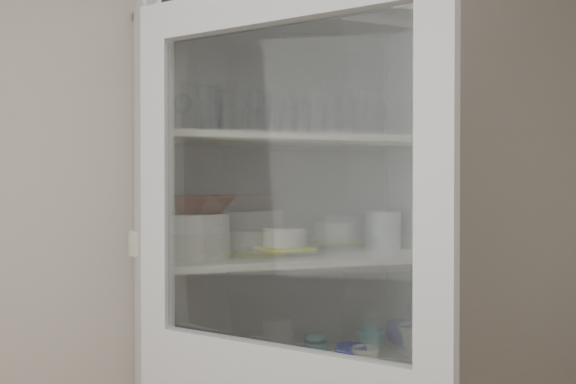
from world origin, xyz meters
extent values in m
cube|color=#AEA79C|center=(0.00, 1.50, 1.30)|extent=(3.60, 0.02, 2.60)
cube|color=silver|center=(-0.28, 1.27, 1.05)|extent=(0.03, 0.45, 2.10)
cube|color=silver|center=(0.68, 1.27, 1.05)|extent=(0.03, 0.45, 2.10)
cube|color=gray|center=(0.20, 1.49, 1.05)|extent=(1.00, 0.03, 2.10)
cube|color=silver|center=(0.20, 1.27, 2.08)|extent=(1.00, 0.45, 0.03)
cube|color=beige|center=(0.20, 1.26, 0.85)|extent=(0.94, 0.42, 0.02)
cube|color=beige|center=(0.20, 1.26, 1.25)|extent=(0.94, 0.42, 0.02)
cube|color=beige|center=(0.20, 1.26, 1.65)|extent=(0.94, 0.42, 0.02)
cube|color=silver|center=(-0.01, 0.70, 1.95)|extent=(0.60, 0.72, 0.10)
cube|color=silver|center=(-0.27, 1.02, 1.50)|extent=(0.09, 0.09, 0.80)
cube|color=silver|center=(0.24, 0.39, 1.50)|extent=(0.09, 0.09, 0.80)
cube|color=silver|center=(-0.01, 0.70, 1.50)|extent=(0.47, 0.56, 0.78)
cylinder|color=silver|center=(-0.10, 1.14, 1.73)|extent=(0.09, 0.09, 0.14)
cylinder|color=silver|center=(-0.09, 1.16, 1.73)|extent=(0.08, 0.08, 0.14)
cylinder|color=silver|center=(-0.05, 1.14, 1.73)|extent=(0.08, 0.08, 0.13)
cylinder|color=silver|center=(0.26, 1.14, 1.73)|extent=(0.08, 0.08, 0.13)
cylinder|color=silver|center=(0.36, 1.14, 1.73)|extent=(0.08, 0.08, 0.13)
cylinder|color=silver|center=(0.43, 1.14, 1.74)|extent=(0.09, 0.09, 0.15)
cylinder|color=silver|center=(0.44, 1.12, 1.73)|extent=(0.10, 0.10, 0.15)
cylinder|color=silver|center=(-0.21, 1.29, 1.73)|extent=(0.07, 0.07, 0.13)
cylinder|color=silver|center=(0.09, 1.26, 1.74)|extent=(0.08, 0.08, 0.16)
cylinder|color=silver|center=(0.20, 1.28, 1.73)|extent=(0.08, 0.08, 0.13)
cylinder|color=beige|center=(-0.11, 1.24, 1.30)|extent=(0.20, 0.20, 0.08)
cylinder|color=beige|center=(-0.21, 1.41, 1.30)|extent=(0.23, 0.23, 0.08)
cylinder|color=white|center=(-0.11, 1.24, 1.38)|extent=(0.25, 0.25, 0.06)
imported|color=#4E2219|center=(-0.11, 1.24, 1.43)|extent=(0.29, 0.29, 0.06)
cylinder|color=silver|center=(0.17, 1.24, 1.27)|extent=(0.43, 0.43, 0.02)
cube|color=yellow|center=(0.17, 1.24, 1.29)|extent=(0.18, 0.18, 0.01)
cylinder|color=beige|center=(0.17, 1.24, 1.32)|extent=(0.18, 0.18, 0.06)
cylinder|color=#AFBABC|center=(0.57, 1.30, 1.33)|extent=(0.13, 0.13, 0.14)
imported|color=#0B17A1|center=(0.40, 1.20, 0.91)|extent=(0.14, 0.14, 0.09)
imported|color=#217076|center=(0.54, 1.34, 0.91)|extent=(0.14, 0.14, 0.10)
imported|color=beige|center=(0.43, 1.15, 0.91)|extent=(0.12, 0.12, 0.09)
cylinder|color=#217076|center=(0.31, 1.30, 0.90)|extent=(0.08, 0.08, 0.08)
ellipsoid|color=#217076|center=(0.31, 1.30, 0.95)|extent=(0.08, 0.08, 0.02)
cylinder|color=#ABABAF|center=(0.15, 1.22, 0.88)|extent=(0.10, 0.10, 0.04)
cylinder|color=beige|center=(-0.06, 1.28, 0.93)|extent=(0.14, 0.14, 0.13)
camera|label=1|loc=(-0.48, -0.81, 1.50)|focal=40.00mm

